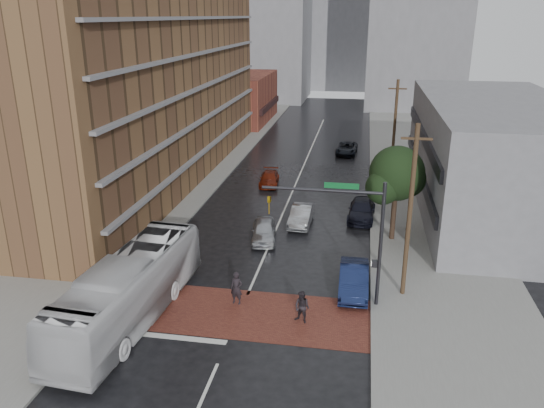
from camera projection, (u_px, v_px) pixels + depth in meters
The scene contains 23 objects.
ground at pixel (237, 318), 28.25m from camera, with size 160.00×160.00×0.00m, color black.
crosswalk at pixel (240, 313), 28.71m from camera, with size 14.00×5.00×0.02m, color brown.
sidewalk_west at pixel (183, 175), 53.26m from camera, with size 9.00×90.00×0.15m, color gray.
sidewalk_east at pixel (419, 187), 49.57m from camera, with size 9.00×90.00×0.15m, color gray.
apartment_block at pixel (145, 29), 48.04m from camera, with size 10.00×44.00×28.00m, color brown.
storefront_west at pixel (242, 98), 79.09m from camera, with size 8.00×16.00×7.00m, color brown.
building_east at pixel (493, 156), 42.64m from camera, with size 11.00×26.00×9.00m, color gray.
distant_tower_west at pixel (259, 10), 97.47m from camera, with size 18.00×16.00×32.00m, color gray.
distant_tower_center at pixel (340, 31), 112.34m from camera, with size 12.00×10.00×24.00m, color gray.
street_tree at pixel (397, 177), 36.45m from camera, with size 4.20×4.10×6.90m.
signal_mast at pixel (354, 226), 28.03m from camera, with size 6.50×0.30×7.20m.
utility_pole_near at pixel (410, 212), 28.81m from camera, with size 1.60×0.26×10.00m.
utility_pole_far at pixel (394, 135), 47.37m from camera, with size 1.60×0.26×10.00m.
transit_bus at pixel (130, 289), 27.61m from camera, with size 2.95×12.60×3.51m, color silver.
pedestrian_a at pixel (237, 288), 29.37m from camera, with size 0.70×0.46×1.91m, color black.
pedestrian_b at pixel (302, 307), 27.58m from camera, with size 0.86×0.67×1.78m, color black.
car_travel_a at pixel (264, 231), 37.81m from camera, with size 1.71×4.26×1.45m, color #B3B6BB.
car_travel_b at pixel (301, 215), 40.65m from camera, with size 1.54×4.42×1.46m, color #AEB1B6.
car_travel_c at pixel (269, 179), 50.21m from camera, with size 1.70×4.19×1.21m, color #651A0B.
suv_travel at pixel (347, 148), 61.39m from camera, with size 2.22×4.81×1.34m, color black.
car_parked_near at pixel (354, 279), 30.73m from camera, with size 1.65×4.74×1.56m, color #131D43.
car_parked_mid at pixel (362, 210), 41.84m from camera, with size 2.01×4.94×1.43m, color black.
car_parked_far at pixel (362, 211), 41.86m from camera, with size 1.51×3.76×1.28m, color #9A9DA1.
Camera 1 is at (6.00, -23.87, 15.25)m, focal length 35.00 mm.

